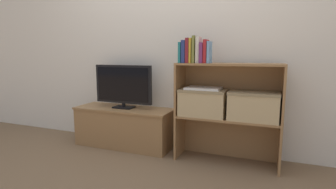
{
  "coord_description": "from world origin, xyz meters",
  "views": [
    {
      "loc": [
        0.96,
        -2.25,
        1.01
      ],
      "look_at": [
        0.0,
        0.16,
        0.61
      ],
      "focal_mm": 28.0,
      "sensor_mm": 36.0,
      "label": 1
    }
  ],
  "objects_px": {
    "book_teal": "(182,53)",
    "book_navy": "(185,52)",
    "tv_stand": "(124,127)",
    "storage_basket_left": "(203,101)",
    "laptop": "(204,88)",
    "book_maroon": "(189,51)",
    "book_ivory": "(199,50)",
    "book_mustard": "(192,51)",
    "storage_basket_right": "(254,105)",
    "book_olive": "(195,50)",
    "book_skyblue": "(209,52)",
    "book_crimson": "(206,51)",
    "book_plum": "(203,53)",
    "tv": "(123,85)"
  },
  "relations": [
    {
      "from": "book_teal",
      "to": "book_navy",
      "type": "height_order",
      "value": "book_navy"
    },
    {
      "from": "tv_stand",
      "to": "book_navy",
      "type": "height_order",
      "value": "book_navy"
    },
    {
      "from": "storage_basket_left",
      "to": "laptop",
      "type": "xyz_separation_m",
      "value": [
        0.0,
        0.0,
        0.13
      ]
    },
    {
      "from": "book_maroon",
      "to": "book_ivory",
      "type": "bearing_deg",
      "value": 0.0
    },
    {
      "from": "tv_stand",
      "to": "storage_basket_left",
      "type": "distance_m",
      "value": 0.97
    },
    {
      "from": "book_mustard",
      "to": "storage_basket_right",
      "type": "distance_m",
      "value": 0.74
    },
    {
      "from": "book_olive",
      "to": "storage_basket_right",
      "type": "height_order",
      "value": "book_olive"
    },
    {
      "from": "book_maroon",
      "to": "book_skyblue",
      "type": "bearing_deg",
      "value": 0.0
    },
    {
      "from": "book_mustard",
      "to": "storage_basket_right",
      "type": "height_order",
      "value": "book_mustard"
    },
    {
      "from": "book_olive",
      "to": "book_crimson",
      "type": "xyz_separation_m",
      "value": [
        0.1,
        0.0,
        -0.02
      ]
    },
    {
      "from": "book_maroon",
      "to": "book_olive",
      "type": "bearing_deg",
      "value": 0.0
    },
    {
      "from": "book_navy",
      "to": "book_mustard",
      "type": "distance_m",
      "value": 0.07
    },
    {
      "from": "book_crimson",
      "to": "laptop",
      "type": "bearing_deg",
      "value": 122.93
    },
    {
      "from": "laptop",
      "to": "book_maroon",
      "type": "bearing_deg",
      "value": -164.35
    },
    {
      "from": "tv_stand",
      "to": "book_navy",
      "type": "distance_m",
      "value": 1.1
    },
    {
      "from": "book_maroon",
      "to": "storage_basket_left",
      "type": "distance_m",
      "value": 0.49
    },
    {
      "from": "tv_stand",
      "to": "storage_basket_right",
      "type": "height_order",
      "value": "storage_basket_right"
    },
    {
      "from": "book_olive",
      "to": "book_navy",
      "type": "bearing_deg",
      "value": 180.0
    },
    {
      "from": "storage_basket_left",
      "to": "tv_stand",
      "type": "bearing_deg",
      "value": 177.28
    },
    {
      "from": "book_navy",
      "to": "book_plum",
      "type": "bearing_deg",
      "value": 0.0
    },
    {
      "from": "book_plum",
      "to": "storage_basket_left",
      "type": "distance_m",
      "value": 0.45
    },
    {
      "from": "tv",
      "to": "storage_basket_left",
      "type": "height_order",
      "value": "tv"
    },
    {
      "from": "book_ivory",
      "to": "book_crimson",
      "type": "height_order",
      "value": "book_ivory"
    },
    {
      "from": "book_ivory",
      "to": "book_skyblue",
      "type": "relative_size",
      "value": 1.23
    },
    {
      "from": "book_olive",
      "to": "book_crimson",
      "type": "distance_m",
      "value": 0.1
    },
    {
      "from": "book_ivory",
      "to": "tv",
      "type": "bearing_deg",
      "value": 174.7
    },
    {
      "from": "book_plum",
      "to": "book_olive",
      "type": "bearing_deg",
      "value": 180.0
    },
    {
      "from": "book_teal",
      "to": "book_skyblue",
      "type": "height_order",
      "value": "book_skyblue"
    },
    {
      "from": "laptop",
      "to": "book_crimson",
      "type": "bearing_deg",
      "value": -57.07
    },
    {
      "from": "book_olive",
      "to": "book_mustard",
      "type": "bearing_deg",
      "value": 180.0
    },
    {
      "from": "book_maroon",
      "to": "laptop",
      "type": "bearing_deg",
      "value": 15.65
    },
    {
      "from": "book_navy",
      "to": "book_maroon",
      "type": "distance_m",
      "value": 0.04
    },
    {
      "from": "book_mustard",
      "to": "book_crimson",
      "type": "relative_size",
      "value": 1.08
    },
    {
      "from": "tv_stand",
      "to": "book_crimson",
      "type": "distance_m",
      "value": 1.24
    },
    {
      "from": "book_mustard",
      "to": "storage_basket_left",
      "type": "relative_size",
      "value": 0.52
    },
    {
      "from": "book_skyblue",
      "to": "storage_basket_right",
      "type": "bearing_deg",
      "value": 5.48
    },
    {
      "from": "tv_stand",
      "to": "book_ivory",
      "type": "bearing_deg",
      "value": -5.4
    },
    {
      "from": "storage_basket_left",
      "to": "book_maroon",
      "type": "bearing_deg",
      "value": -164.35
    },
    {
      "from": "storage_basket_left",
      "to": "storage_basket_right",
      "type": "relative_size",
      "value": 1.0
    },
    {
      "from": "book_crimson",
      "to": "laptop",
      "type": "xyz_separation_m",
      "value": [
        -0.02,
        0.04,
        -0.34
      ]
    },
    {
      "from": "book_maroon",
      "to": "storage_basket_right",
      "type": "bearing_deg",
      "value": 3.7
    },
    {
      "from": "book_navy",
      "to": "book_skyblue",
      "type": "height_order",
      "value": "book_navy"
    },
    {
      "from": "book_teal",
      "to": "laptop",
      "type": "xyz_separation_m",
      "value": [
        0.21,
        0.04,
        -0.33
      ]
    },
    {
      "from": "book_maroon",
      "to": "laptop",
      "type": "distance_m",
      "value": 0.38
    },
    {
      "from": "book_navy",
      "to": "book_ivory",
      "type": "relative_size",
      "value": 0.87
    },
    {
      "from": "book_teal",
      "to": "book_ivory",
      "type": "distance_m",
      "value": 0.16
    },
    {
      "from": "book_plum",
      "to": "book_skyblue",
      "type": "relative_size",
      "value": 0.94
    },
    {
      "from": "book_mustard",
      "to": "book_olive",
      "type": "bearing_deg",
      "value": -0.0
    },
    {
      "from": "storage_basket_right",
      "to": "book_maroon",
      "type": "bearing_deg",
      "value": -176.3
    },
    {
      "from": "tv",
      "to": "book_plum",
      "type": "distance_m",
      "value": 0.96
    }
  ]
}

